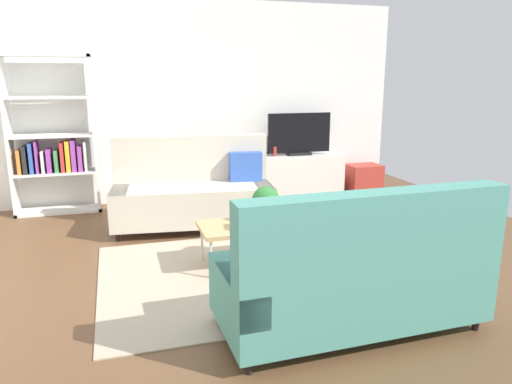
{
  "coord_description": "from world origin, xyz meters",
  "views": [
    {
      "loc": [
        -1.13,
        -4.39,
        1.8
      ],
      "look_at": [
        0.25,
        0.23,
        0.65
      ],
      "focal_mm": 33.63,
      "sensor_mm": 36.0,
      "label": 1
    }
  ],
  "objects": [
    {
      "name": "ground_plane",
      "position": [
        0.0,
        0.0,
        0.0
      ],
      "size": [
        7.68,
        7.68,
        0.0
      ],
      "primitive_type": "plane",
      "color": "brown"
    },
    {
      "name": "wall_far",
      "position": [
        0.0,
        2.8,
        1.45
      ],
      "size": [
        6.4,
        0.12,
        2.9
      ],
      "primitive_type": "cube",
      "color": "white",
      "rests_on": "ground_plane"
    },
    {
      "name": "area_rug",
      "position": [
        0.1,
        -0.32,
        0.01
      ],
      "size": [
        2.9,
        2.2,
        0.01
      ],
      "primitive_type": "cube",
      "color": "tan",
      "rests_on": "ground_plane"
    },
    {
      "name": "couch_beige",
      "position": [
        -0.23,
        1.29,
        0.44
      ],
      "size": [
        1.99,
        1.06,
        1.1
      ],
      "rotation": [
        0.0,
        0.0,
        3.02
      ],
      "color": "beige",
      "rests_on": "ground_plane"
    },
    {
      "name": "couch_green",
      "position": [
        0.44,
        -1.54,
        0.44
      ],
      "size": [
        1.92,
        0.88,
        1.1
      ],
      "rotation": [
        0.0,
        0.0,
        0.02
      ],
      "color": "teal",
      "rests_on": "ground_plane"
    },
    {
      "name": "coffee_table",
      "position": [
        0.15,
        -0.12,
        0.39
      ],
      "size": [
        1.1,
        0.56,
        0.42
      ],
      "color": "tan",
      "rests_on": "ground_plane"
    },
    {
      "name": "tv_console",
      "position": [
        1.6,
        2.46,
        0.32
      ],
      "size": [
        1.4,
        0.44,
        0.64
      ],
      "primitive_type": "cube",
      "color": "silver",
      "rests_on": "ground_plane"
    },
    {
      "name": "tv",
      "position": [
        1.6,
        2.44,
        0.95
      ],
      "size": [
        1.0,
        0.2,
        0.64
      ],
      "color": "black",
      "rests_on": "tv_console"
    },
    {
      "name": "bookshelf",
      "position": [
        -1.9,
        2.48,
        0.95
      ],
      "size": [
        1.1,
        0.36,
        2.1
      ],
      "color": "white",
      "rests_on": "ground_plane"
    },
    {
      "name": "storage_trunk",
      "position": [
        2.7,
        2.36,
        0.22
      ],
      "size": [
        0.52,
        0.4,
        0.44
      ],
      "primitive_type": "cube",
      "color": "#B2382D",
      "rests_on": "ground_plane"
    },
    {
      "name": "potted_plant",
      "position": [
        0.25,
        -0.08,
        0.62
      ],
      "size": [
        0.27,
        0.27,
        0.35
      ],
      "color": "brown",
      "rests_on": "coffee_table"
    },
    {
      "name": "table_book_0",
      "position": [
        0.02,
        -0.22,
        0.44
      ],
      "size": [
        0.25,
        0.19,
        0.03
      ],
      "primitive_type": "cube",
      "rotation": [
        0.0,
        0.0,
        -0.03
      ],
      "color": "gold",
      "rests_on": "coffee_table"
    },
    {
      "name": "table_book_1",
      "position": [
        0.02,
        -0.22,
        0.47
      ],
      "size": [
        0.25,
        0.2,
        0.03
      ],
      "primitive_type": "cube",
      "rotation": [
        0.0,
        0.0,
        -0.08
      ],
      "color": "#262626",
      "rests_on": "table_book_0"
    },
    {
      "name": "table_book_2",
      "position": [
        0.02,
        -0.22,
        0.5
      ],
      "size": [
        0.27,
        0.22,
        0.03
      ],
      "primitive_type": "cube",
      "rotation": [
        0.0,
        0.0,
        -0.18
      ],
      "color": "#262626",
      "rests_on": "table_book_1"
    },
    {
      "name": "vase_0",
      "position": [
        1.02,
        2.51,
        0.73
      ],
      "size": [
        0.12,
        0.12,
        0.17
      ],
      "primitive_type": "cylinder",
      "color": "#B24C4C",
      "rests_on": "tv_console"
    },
    {
      "name": "bottle_0",
      "position": [
        1.2,
        2.42,
        0.71
      ],
      "size": [
        0.05,
        0.05,
        0.15
      ],
      "primitive_type": "cylinder",
      "color": "red",
      "rests_on": "tv_console"
    }
  ]
}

